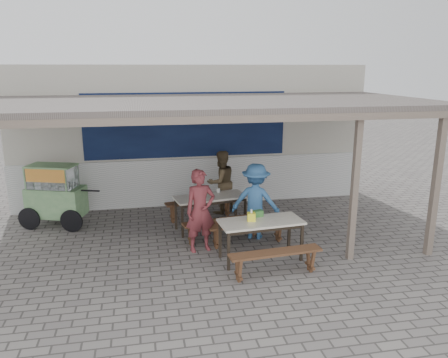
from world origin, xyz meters
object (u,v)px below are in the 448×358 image
table_left (210,200)px  bench_right_wall (248,228)px  condiment_bowl (198,195)px  patron_wall_side (221,182)px  bench_right_street (276,257)px  patron_street_side (200,211)px  table_right (261,225)px  patron_right_table (256,201)px  bench_left_wall (200,205)px  condiment_jar (218,190)px  bench_left_street (222,225)px  donation_box (258,213)px  vendor_cart (55,193)px  tissue_box (251,217)px

table_left → bench_right_wall: bearing=-69.8°
condiment_bowl → patron_wall_side: bearing=56.5°
bench_right_street → patron_street_side: bearing=124.3°
table_left → patron_street_side: bearing=-119.0°
table_right → patron_street_side: size_ratio=0.97×
table_left → patron_right_table: bearing=-48.1°
bench_left_wall → condiment_jar: bearing=-62.4°
bench_left_wall → bench_left_street: bearing=-90.0°
bench_right_wall → donation_box: bearing=-86.7°
vendor_cart → patron_right_table: patron_right_table is taller
tissue_box → donation_box: 0.27m
table_left → condiment_jar: condiment_jar is taller
bench_right_street → patron_wall_side: patron_wall_side is taller
table_right → condiment_jar: 2.01m
table_right → patron_street_side: (-1.02, 0.61, 0.13)m
bench_right_street → table_right: bearing=90.0°
table_left → donation_box: donation_box is taller
bench_left_wall → patron_right_table: size_ratio=1.06×
condiment_jar → patron_wall_side: bearing=75.1°
patron_street_side → patron_wall_side: 2.30m
patron_wall_side → condiment_jar: (-0.22, -0.81, 0.03)m
bench_left_street → donation_box: size_ratio=9.43×
vendor_cart → bench_right_street: bearing=-20.0°
table_left → condiment_jar: 0.36m
patron_wall_side → donation_box: (0.22, -2.53, 0.05)m
bench_right_wall → tissue_box: (-0.11, -0.67, 0.48)m
bench_left_street → donation_box: (0.53, -0.77, 0.47)m
table_left → patron_wall_side: patron_wall_side is taller
table_left → condiment_bowl: bearing=164.7°
bench_left_street → vendor_cart: size_ratio=0.93×
patron_street_side → patron_wall_side: size_ratio=1.05×
table_right → bench_right_wall: 0.78m
table_left → bench_right_wall: size_ratio=1.00×
patron_wall_side → table_left: bearing=44.8°
bench_left_street → bench_right_street: same height
vendor_cart → patron_wall_side: size_ratio=1.17×
bench_right_street → vendor_cart: size_ratio=0.91×
table_left → bench_right_street: table_left is taller
condiment_jar → donation_box: bearing=-75.8°
patron_wall_side → tissue_box: (0.04, -2.73, 0.06)m
table_right → patron_street_side: 1.20m
vendor_cart → tissue_box: bearing=-14.6°
patron_wall_side → condiment_jar: bearing=52.2°
bench_left_wall → condiment_jar: size_ratio=18.50×
table_left → condiment_bowl: size_ratio=8.92×
vendor_cart → tissue_box: 4.57m
patron_street_side → condiment_bowl: bearing=71.6°
donation_box → condiment_bowl: 1.74m
vendor_cart → condiment_bowl: vendor_cart is taller
bench_right_wall → patron_street_side: (-0.96, -0.09, 0.46)m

